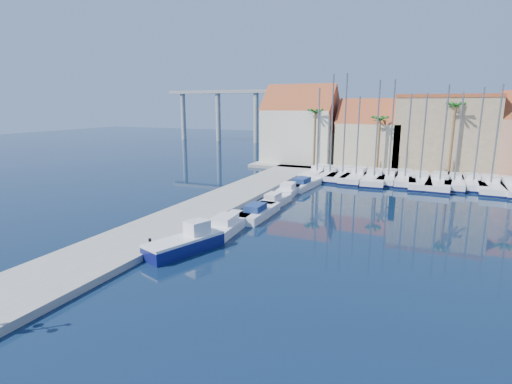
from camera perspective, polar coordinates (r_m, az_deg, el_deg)
ground at (r=26.21m, az=-4.44°, el=-11.33°), size 260.00×260.00×0.00m
quay_west at (r=41.48m, az=-6.61°, el=-2.02°), size 6.00×77.00×0.50m
shore_north at (r=69.85m, az=22.37°, el=3.02°), size 54.00×16.00×0.50m
bollard at (r=30.07m, az=-14.91°, el=-6.95°), size 0.22×0.22×0.56m
fishing_boat at (r=29.74m, az=-9.93°, el=-7.08°), size 3.88×6.37×2.11m
motorboat_west_0 at (r=34.40m, az=-4.04°, el=-4.56°), size 2.78×7.21×1.40m
motorboat_west_1 at (r=38.00m, az=0.23°, el=-2.88°), size 2.12×6.59×1.40m
motorboat_west_2 at (r=42.47m, az=2.68°, el=-1.24°), size 2.02×5.55×1.40m
motorboat_west_3 at (r=48.20m, az=4.75°, el=0.38°), size 2.43×6.38×1.40m
motorboat_west_4 at (r=51.72m, az=6.76°, el=1.16°), size 2.95×7.39×1.40m
sailboat_0 at (r=60.18m, az=8.88°, el=2.77°), size 3.28×10.06×12.83m
sailboat_1 at (r=59.26m, az=10.59°, el=2.59°), size 3.06×9.49×14.58m
sailboat_2 at (r=59.39m, az=12.40°, el=2.51°), size 3.05×10.51×14.69m
sailboat_3 at (r=58.62m, az=14.20°, el=2.25°), size 3.33×10.81×11.60m
sailboat_4 at (r=57.84m, az=16.55°, el=2.00°), size 3.65×11.24×13.64m
sailboat_5 at (r=58.26m, az=18.44°, el=2.00°), size 2.59×8.72×13.72m
sailboat_6 at (r=58.53m, az=20.48°, el=1.84°), size 3.38×10.41×11.87m
sailboat_7 at (r=57.45m, az=22.33°, el=1.50°), size 3.33×10.77×11.91m
sailboat_8 at (r=57.67m, az=24.79°, el=1.33°), size 3.76×11.40×12.94m
sailboat_9 at (r=58.14m, az=26.43°, el=1.27°), size 2.61×9.15×11.98m
sailboat_10 at (r=58.95m, az=28.55°, el=1.21°), size 2.76×8.98×12.57m
sailboat_11 at (r=58.47m, az=30.43°, el=0.89°), size 3.28×11.11×12.92m
sailboat_12 at (r=58.27m, az=32.70°, el=0.62°), size 3.23×10.66×14.28m
building_0 at (r=71.49m, az=6.38°, el=9.14°), size 12.30×9.00×13.50m
building_1 at (r=68.93m, az=15.99°, el=7.60°), size 10.30×8.00×11.00m
building_2 at (r=69.22m, az=25.28°, el=7.71°), size 14.20×10.20×11.50m
palm_0 at (r=65.46m, az=8.49°, el=11.02°), size 2.60×2.60×10.15m
palm_1 at (r=63.56m, az=17.30°, el=9.72°), size 2.60×2.60×9.15m
palm_2 at (r=63.12m, az=26.61°, el=10.68°), size 2.60×2.60×11.15m
viaduct at (r=114.80m, az=-2.36°, el=12.28°), size 48.00×2.20×14.45m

